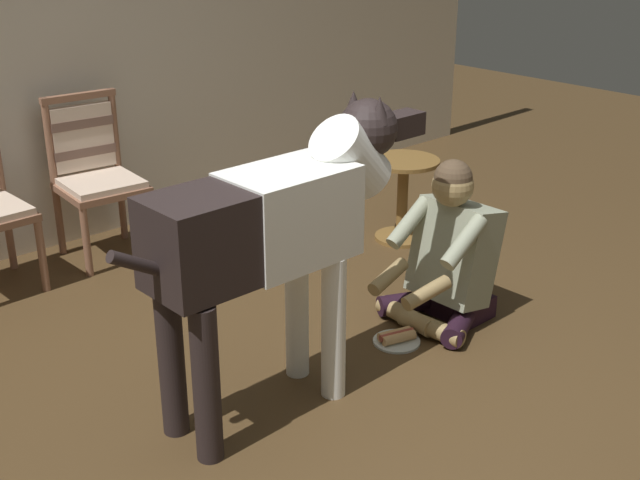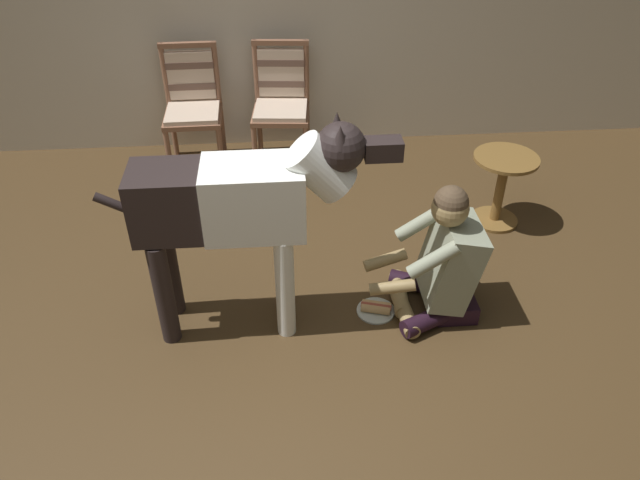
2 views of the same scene
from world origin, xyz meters
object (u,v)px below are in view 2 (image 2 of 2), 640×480
Objects in this scene: dining_chair_left_of_pair at (192,101)px; dining_chair_right_of_pair at (281,98)px; large_dog at (242,204)px; hot_dog_on_plate at (376,308)px; person_sitting_on_floor at (442,263)px; round_side_table at (501,183)px.

dining_chair_right_of_pair is (0.73, -0.00, 0.00)m from dining_chair_left_of_pair.
large_dog is 1.10m from hot_dog_on_plate.
person_sitting_on_floor is at bearing 0.10° from large_dog.
dining_chair_right_of_pair reaches higher than hot_dog_on_plate.
hot_dog_on_plate is (0.76, 0.00, -0.80)m from large_dog.
dining_chair_left_of_pair reaches higher than round_side_table.
dining_chair_left_of_pair is at bearing 103.12° from large_dog.
large_dog is at bearing -153.05° from round_side_table.
hot_dog_on_plate is 1.40m from round_side_table.
large_dog reaches higher than person_sitting_on_floor.
person_sitting_on_floor reaches higher than round_side_table.
dining_chair_left_of_pair is at bearing 179.97° from dining_chair_right_of_pair.
large_dog is (-1.13, -0.00, 0.46)m from person_sitting_on_floor.
large_dog reaches higher than dining_chair_left_of_pair.
dining_chair_left_of_pair and dining_chair_right_of_pair have the same top height.
round_side_table is at bearing 54.03° from person_sitting_on_floor.
dining_chair_left_of_pair reaches higher than hot_dog_on_plate.
round_side_table reaches higher than hot_dog_on_plate.
round_side_table is (0.66, 0.90, -0.04)m from person_sitting_on_floor.
hot_dog_on_plate is (1.23, -2.03, -0.52)m from dining_chair_left_of_pair.
dining_chair_right_of_pair reaches higher than round_side_table.
large_dog is at bearing -179.90° from hot_dog_on_plate.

